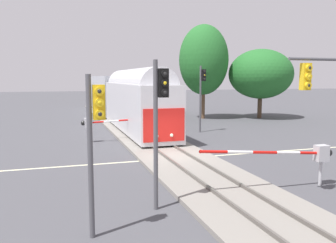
% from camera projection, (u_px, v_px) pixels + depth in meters
% --- Properties ---
extents(ground_plane, '(220.00, 220.00, 0.00)m').
position_uv_depth(ground_plane, '(176.00, 159.00, 20.71)').
color(ground_plane, '#47474C').
extents(road_centre_stripe, '(44.00, 0.20, 0.01)m').
position_uv_depth(road_centre_stripe, '(176.00, 159.00, 20.71)').
color(road_centre_stripe, beige).
rests_on(road_centre_stripe, ground).
extents(railway_track, '(4.40, 80.00, 0.32)m').
position_uv_depth(railway_track, '(176.00, 157.00, 20.70)').
color(railway_track, gray).
rests_on(railway_track, ground).
extents(commuter_train, '(3.04, 37.67, 5.16)m').
position_uv_depth(commuter_train, '(119.00, 95.00, 39.05)').
color(commuter_train, silver).
rests_on(commuter_train, railway_track).
extents(crossing_gate_near, '(6.28, 0.40, 1.94)m').
position_uv_depth(crossing_gate_near, '(307.00, 154.00, 15.15)').
color(crossing_gate_near, '#B7B7BC').
rests_on(crossing_gate_near, ground).
extents(crossing_gate_far, '(6.15, 0.40, 1.80)m').
position_uv_depth(crossing_gate_far, '(98.00, 123.00, 25.90)').
color(crossing_gate_far, '#B7B7BC').
rests_on(crossing_gate_far, ground).
extents(traffic_signal_far_side, '(0.53, 0.38, 5.73)m').
position_uv_depth(traffic_signal_far_side, '(202.00, 88.00, 30.35)').
color(traffic_signal_far_side, '#4C4C51').
rests_on(traffic_signal_far_side, ground).
extents(traffic_signal_median, '(0.53, 0.38, 5.32)m').
position_uv_depth(traffic_signal_median, '(160.00, 110.00, 12.32)').
color(traffic_signal_median, '#4C4C51').
rests_on(traffic_signal_median, ground).
extents(traffic_signal_near_left, '(0.53, 0.38, 4.81)m').
position_uv_depth(traffic_signal_near_left, '(95.00, 130.00, 10.12)').
color(traffic_signal_near_left, '#4C4C51').
rests_on(traffic_signal_near_left, ground).
extents(oak_far_right, '(5.64, 5.64, 10.72)m').
position_uv_depth(oak_far_right, '(204.00, 60.00, 40.36)').
color(oak_far_right, brown).
rests_on(oak_far_right, ground).
extents(maple_right_background, '(7.41, 7.41, 8.02)m').
position_uv_depth(maple_right_background, '(261.00, 74.00, 41.10)').
color(maple_right_background, '#4C3828').
rests_on(maple_right_background, ground).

